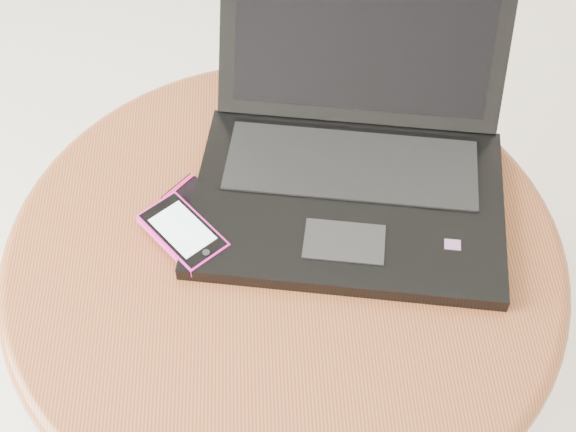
{
  "coord_description": "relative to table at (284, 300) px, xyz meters",
  "views": [
    {
      "loc": [
        0.04,
        -0.58,
        1.35
      ],
      "look_at": [
        0.07,
        0.01,
        0.61
      ],
      "focal_mm": 51.31,
      "sensor_mm": 36.0,
      "label": 1
    }
  ],
  "objects": [
    {
      "name": "phone_pink",
      "position": [
        -0.12,
        0.02,
        0.13
      ],
      "size": [
        0.12,
        0.12,
        0.01
      ],
      "color": "#D61B92",
      "rests_on": "phone_black"
    },
    {
      "name": "phone_black",
      "position": [
        -0.1,
        0.06,
        0.12
      ],
      "size": [
        0.11,
        0.11,
        0.01
      ],
      "color": "black",
      "rests_on": "table"
    },
    {
      "name": "table",
      "position": [
        0.0,
        0.0,
        0.0
      ],
      "size": [
        0.69,
        0.69,
        0.55
      ],
      "color": "#592D13",
      "rests_on": "ground"
    },
    {
      "name": "laptop",
      "position": [
        0.09,
        0.11,
        0.16
      ],
      "size": [
        0.43,
        0.44,
        0.23
      ],
      "color": "black",
      "rests_on": "table"
    }
  ]
}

